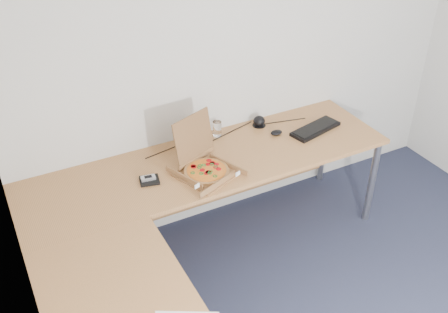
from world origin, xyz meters
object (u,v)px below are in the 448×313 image
keyboard (315,129)px  drinking_glass (217,129)px  desk (191,216)px  wallet (149,180)px  pizza_box (205,168)px

keyboard → drinking_glass: bearing=144.6°
desk → wallet: (-0.11, 0.39, 0.04)m
pizza_box → desk: bearing=-149.1°
desk → drinking_glass: 0.87m
pizza_box → wallet: 0.36m
pizza_box → drinking_glass: size_ratio=3.42×
drinking_glass → wallet: size_ratio=0.92×
pizza_box → drinking_glass: (0.28, 0.38, 0.02)m
wallet → keyboard: bearing=14.8°
keyboard → wallet: size_ratio=3.33×
drinking_glass → keyboard: size_ratio=0.28×
drinking_glass → keyboard: bearing=-22.0°
drinking_glass → keyboard: drinking_glass is taller
keyboard → pizza_box: bearing=173.6°
pizza_box → wallet: pizza_box is taller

